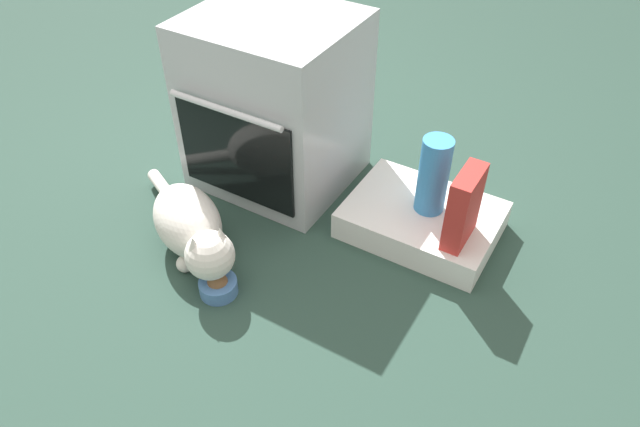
{
  "coord_description": "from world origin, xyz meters",
  "views": [
    {
      "loc": [
        1.2,
        -1.23,
        1.54
      ],
      "look_at": [
        0.44,
        0.04,
        0.25
      ],
      "focal_mm": 33.2,
      "sensor_mm": 36.0,
      "label": 1
    }
  ],
  "objects_px": {
    "food_bowl": "(218,286)",
    "cereal_box": "(464,207)",
    "pantry_cabinet": "(422,220)",
    "water_bottle": "(433,176)",
    "oven": "(275,103)",
    "cat": "(191,227)"
  },
  "relations": [
    {
      "from": "food_bowl",
      "to": "water_bottle",
      "type": "height_order",
      "value": "water_bottle"
    },
    {
      "from": "cat",
      "to": "water_bottle",
      "type": "xyz_separation_m",
      "value": [
        0.67,
        0.55,
        0.13
      ]
    },
    {
      "from": "oven",
      "to": "food_bowl",
      "type": "height_order",
      "value": "oven"
    },
    {
      "from": "oven",
      "to": "pantry_cabinet",
      "type": "bearing_deg",
      "value": -1.99
    },
    {
      "from": "water_bottle",
      "to": "cereal_box",
      "type": "relative_size",
      "value": 1.07
    },
    {
      "from": "oven",
      "to": "food_bowl",
      "type": "xyz_separation_m",
      "value": [
        0.2,
        -0.67,
        -0.31
      ]
    },
    {
      "from": "water_bottle",
      "to": "cereal_box",
      "type": "xyz_separation_m",
      "value": [
        0.15,
        -0.1,
        -0.01
      ]
    },
    {
      "from": "water_bottle",
      "to": "pantry_cabinet",
      "type": "bearing_deg",
      "value": -132.25
    },
    {
      "from": "water_bottle",
      "to": "cereal_box",
      "type": "height_order",
      "value": "water_bottle"
    },
    {
      "from": "food_bowl",
      "to": "cat",
      "type": "bearing_deg",
      "value": 150.59
    },
    {
      "from": "pantry_cabinet",
      "to": "water_bottle",
      "type": "xyz_separation_m",
      "value": [
        0.01,
        0.01,
        0.21
      ]
    },
    {
      "from": "oven",
      "to": "cereal_box",
      "type": "xyz_separation_m",
      "value": [
        0.83,
        -0.11,
        -0.09
      ]
    },
    {
      "from": "oven",
      "to": "pantry_cabinet",
      "type": "xyz_separation_m",
      "value": [
        0.67,
        -0.02,
        -0.29
      ]
    },
    {
      "from": "pantry_cabinet",
      "to": "cereal_box",
      "type": "distance_m",
      "value": 0.27
    },
    {
      "from": "pantry_cabinet",
      "to": "water_bottle",
      "type": "relative_size",
      "value": 1.84
    },
    {
      "from": "cat",
      "to": "water_bottle",
      "type": "distance_m",
      "value": 0.88
    },
    {
      "from": "food_bowl",
      "to": "cereal_box",
      "type": "xyz_separation_m",
      "value": [
        0.63,
        0.56,
        0.22
      ]
    },
    {
      "from": "water_bottle",
      "to": "cat",
      "type": "bearing_deg",
      "value": -140.72
    },
    {
      "from": "oven",
      "to": "cereal_box",
      "type": "distance_m",
      "value": 0.84
    },
    {
      "from": "food_bowl",
      "to": "water_bottle",
      "type": "relative_size",
      "value": 0.44
    },
    {
      "from": "food_bowl",
      "to": "cereal_box",
      "type": "height_order",
      "value": "cereal_box"
    },
    {
      "from": "food_bowl",
      "to": "cat",
      "type": "distance_m",
      "value": 0.24
    }
  ]
}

